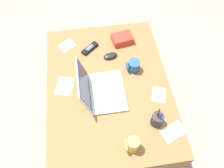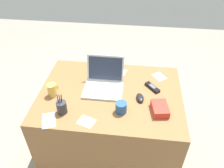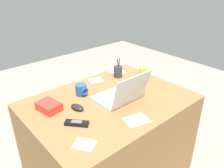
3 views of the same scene
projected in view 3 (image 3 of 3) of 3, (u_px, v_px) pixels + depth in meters
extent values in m
cube|color=olive|center=(110.00, 139.00, 1.84)|extent=(1.17, 0.86, 0.73)
cube|color=silver|center=(117.00, 97.00, 1.70)|extent=(0.32, 0.23, 0.02)
cube|color=silver|center=(119.00, 97.00, 1.68)|extent=(0.27, 0.12, 0.00)
cube|color=silver|center=(110.00, 92.00, 1.75)|extent=(0.09, 0.05, 0.00)
cube|color=silver|center=(132.00, 90.00, 1.55)|extent=(0.31, 0.07, 0.23)
cube|color=#283347|center=(131.00, 89.00, 1.55)|extent=(0.29, 0.05, 0.20)
ellipsoid|color=black|center=(77.00, 107.00, 1.56)|extent=(0.08, 0.12, 0.03)
cylinder|color=#26518C|center=(81.00, 90.00, 1.73)|extent=(0.08, 0.08, 0.09)
torus|color=#26518C|center=(85.00, 91.00, 1.70)|extent=(0.06, 0.01, 0.06)
cylinder|color=#E0BC4C|center=(143.00, 73.00, 1.98)|extent=(0.07, 0.07, 0.11)
torus|color=#E0BC4C|center=(147.00, 74.00, 1.95)|extent=(0.08, 0.01, 0.08)
cube|color=black|center=(77.00, 123.00, 1.40)|extent=(0.13, 0.14, 0.02)
cube|color=#595B60|center=(77.00, 122.00, 1.39)|extent=(0.07, 0.07, 0.00)
cylinder|color=#333338|center=(118.00, 72.00, 2.02)|extent=(0.07, 0.07, 0.10)
cylinder|color=#1933B2|center=(119.00, 66.00, 2.02)|extent=(0.01, 0.02, 0.16)
cylinder|color=black|center=(118.00, 67.00, 2.00)|extent=(0.02, 0.02, 0.15)
cylinder|color=red|center=(119.00, 67.00, 2.01)|extent=(0.01, 0.02, 0.15)
cube|color=red|center=(49.00, 106.00, 1.54)|extent=(0.14, 0.18, 0.06)
cube|color=white|center=(117.00, 71.00, 2.15)|extent=(0.14, 0.17, 0.00)
cube|color=white|center=(84.00, 144.00, 1.25)|extent=(0.14, 0.15, 0.00)
cube|color=white|center=(96.00, 80.00, 1.98)|extent=(0.14, 0.13, 0.00)
cube|color=white|center=(136.00, 120.00, 1.45)|extent=(0.17, 0.15, 0.00)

